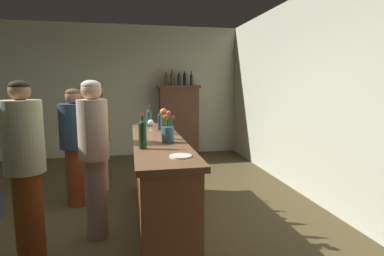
{
  "coord_description": "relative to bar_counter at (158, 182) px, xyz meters",
  "views": [
    {
      "loc": [
        0.18,
        -3.5,
        1.63
      ],
      "look_at": [
        0.83,
        -0.25,
        1.15
      ],
      "focal_mm": 28.38,
      "sensor_mm": 36.0,
      "label": 1
    }
  ],
  "objects": [
    {
      "name": "display_bottle_midleft",
      "position": [
        0.63,
        3.47,
        1.24
      ],
      "size": [
        0.08,
        0.08,
        0.35
      ],
      "color": "#412E20",
      "rests_on": "display_cabinet"
    },
    {
      "name": "wall_back",
      "position": [
        -0.46,
        3.74,
        0.94
      ],
      "size": [
        5.41,
        0.12,
        2.93
      ],
      "primitive_type": "cube",
      "color": "#B8BBA1",
      "rests_on": "ground"
    },
    {
      "name": "floor",
      "position": [
        -0.46,
        0.15,
        -0.52
      ],
      "size": [
        9.19,
        9.19,
        0.0
      ],
      "primitive_type": "plane",
      "color": "#483D23",
      "rests_on": "ground"
    },
    {
      "name": "patron_by_cabinet",
      "position": [
        -1.02,
        0.85,
        0.33
      ],
      "size": [
        0.4,
        0.4,
        1.57
      ],
      "rotation": [
        0.0,
        0.0,
        -0.55
      ],
      "color": "maroon",
      "rests_on": "ground"
    },
    {
      "name": "wall_right",
      "position": [
        2.24,
        0.15,
        0.94
      ],
      "size": [
        0.12,
        7.19,
        2.93
      ],
      "primitive_type": "cube",
      "color": "#B6B89F",
      "rests_on": "ground"
    },
    {
      "name": "display_bottle_center",
      "position": [
        0.8,
        3.47,
        1.23
      ],
      "size": [
        0.08,
        0.08,
        0.31
      ],
      "color": "#16351A",
      "rests_on": "display_cabinet"
    },
    {
      "name": "wine_glass_mid",
      "position": [
        -0.04,
        0.51,
        0.61
      ],
      "size": [
        0.08,
        0.08,
        0.15
      ],
      "color": "white",
      "rests_on": "bar_counter"
    },
    {
      "name": "wine_bottle_pinot",
      "position": [
        -0.19,
        -0.57,
        0.66
      ],
      "size": [
        0.07,
        0.07,
        0.32
      ],
      "color": "#133E23",
      "rests_on": "bar_counter"
    },
    {
      "name": "wine_bottle_riesling",
      "position": [
        0.1,
        0.2,
        0.66
      ],
      "size": [
        0.08,
        0.08,
        0.3
      ],
      "color": "#234B2E",
      "rests_on": "bar_counter"
    },
    {
      "name": "display_cabinet",
      "position": [
        0.79,
        3.47,
        0.32
      ],
      "size": [
        0.95,
        0.37,
        1.61
      ],
      "color": "brown",
      "rests_on": "ground"
    },
    {
      "name": "display_bottle_right",
      "position": [
        1.08,
        3.47,
        1.22
      ],
      "size": [
        0.06,
        0.06,
        0.33
      ],
      "color": "#1B243A",
      "rests_on": "display_cabinet"
    },
    {
      "name": "cheese_plate",
      "position": [
        0.11,
        -0.95,
        0.52
      ],
      "size": [
        0.19,
        0.19,
        0.01
      ],
      "primitive_type": "cylinder",
      "color": "white",
      "rests_on": "bar_counter"
    },
    {
      "name": "display_bottle_midright",
      "position": [
        0.93,
        3.47,
        1.24
      ],
      "size": [
        0.08,
        0.08,
        0.32
      ],
      "color": "black",
      "rests_on": "display_cabinet"
    },
    {
      "name": "wine_bottle_syrah",
      "position": [
        -0.04,
        0.94,
        0.65
      ],
      "size": [
        0.08,
        0.08,
        0.31
      ],
      "color": "#294633",
      "rests_on": "bar_counter"
    },
    {
      "name": "display_bottle_left",
      "position": [
        0.51,
        3.47,
        1.22
      ],
      "size": [
        0.08,
        0.08,
        0.31
      ],
      "color": "#4C3415",
      "rests_on": "display_cabinet"
    },
    {
      "name": "patron_in_navy",
      "position": [
        -0.67,
        -0.14,
        0.42
      ],
      "size": [
        0.3,
        0.3,
        1.67
      ],
      "rotation": [
        0.0,
        0.0,
        0.47
      ],
      "color": "gray",
      "rests_on": "ground"
    },
    {
      "name": "wine_bottle_rose",
      "position": [
        0.08,
        0.57,
        0.63
      ],
      "size": [
        0.06,
        0.06,
        0.27
      ],
      "color": "#232E3C",
      "rests_on": "bar_counter"
    },
    {
      "name": "patron_redhead",
      "position": [
        -0.77,
        1.36,
        0.3
      ],
      "size": [
        0.33,
        0.33,
        1.5
      ],
      "rotation": [
        0.0,
        0.0,
        -1.19
      ],
      "color": "#B8B199",
      "rests_on": "ground"
    },
    {
      "name": "flower_arrangement",
      "position": [
        0.08,
        -0.31,
        0.65
      ],
      "size": [
        0.15,
        0.15,
        0.35
      ],
      "color": "#31556E",
      "rests_on": "bar_counter"
    },
    {
      "name": "wine_glass_front",
      "position": [
        0.14,
        0.33,
        0.61
      ],
      "size": [
        0.06,
        0.06,
        0.14
      ],
      "color": "white",
      "rests_on": "bar_counter"
    },
    {
      "name": "patron_tall",
      "position": [
        -1.22,
        -0.5,
        0.39
      ],
      "size": [
        0.34,
        0.34,
        1.66
      ],
      "rotation": [
        0.0,
        0.0,
        0.34
      ],
      "color": "brown",
      "rests_on": "ground"
    },
    {
      "name": "bar_counter",
      "position": [
        0.0,
        0.0,
        0.0
      ],
      "size": [
        0.54,
        2.6,
        1.04
      ],
      "color": "brown",
      "rests_on": "ground"
    },
    {
      "name": "wine_bottle_malbec",
      "position": [
        0.11,
        -0.12,
        0.66
      ],
      "size": [
        0.06,
        0.06,
        0.33
      ],
      "color": "#1D3817",
      "rests_on": "bar_counter"
    }
  ]
}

